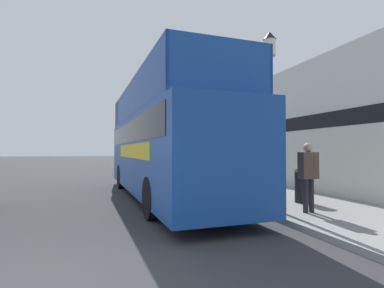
% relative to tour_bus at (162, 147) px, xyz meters
% --- Properties ---
extents(ground_plane, '(144.00, 144.00, 0.00)m').
position_rel_tour_bus_xyz_m(ground_plane, '(-3.06, 14.00, -1.83)').
color(ground_plane, '#333335').
extents(sidewalk, '(3.71, 108.00, 0.14)m').
position_rel_tour_bus_xyz_m(sidewalk, '(3.74, 11.00, -1.76)').
color(sidewalk, gray).
rests_on(sidewalk, ground_plane).
extents(pub_white_frontage, '(6.01, 11.88, 5.25)m').
position_rel_tour_bus_xyz_m(pub_white_frontage, '(8.59, -1.45, 0.79)').
color(pub_white_frontage, silver).
rests_on(pub_white_frontage, ground_plane).
extents(brick_terrace_rear, '(6.00, 24.59, 8.60)m').
position_rel_tour_bus_xyz_m(brick_terrace_rear, '(8.60, 17.95, 2.46)').
color(brick_terrace_rear, brown).
rests_on(brick_terrace_rear, ground_plane).
extents(tour_bus, '(2.90, 10.88, 4.04)m').
position_rel_tour_bus_xyz_m(tour_bus, '(0.00, 0.00, 0.00)').
color(tour_bus, '#19479E').
rests_on(tour_bus, ground_plane).
extents(parked_car_ahead_of_bus, '(2.02, 4.27, 1.37)m').
position_rel_tour_bus_xyz_m(parked_car_ahead_of_bus, '(0.73, 9.14, -1.19)').
color(parked_car_ahead_of_bus, navy).
rests_on(parked_car_ahead_of_bus, ground_plane).
extents(pedestrian_second, '(0.46, 0.25, 1.76)m').
position_rel_tour_bus_xyz_m(pedestrian_second, '(2.89, -4.32, -0.64)').
color(pedestrian_second, '#232328').
rests_on(pedestrian_second, sidewalk).
extents(lamp_post_nearest, '(0.35, 0.35, 4.82)m').
position_rel_tour_bus_xyz_m(lamp_post_nearest, '(2.26, -3.57, 1.62)').
color(lamp_post_nearest, black).
rests_on(lamp_post_nearest, sidewalk).
extents(lamp_post_second, '(0.35, 0.35, 4.63)m').
position_rel_tour_bus_xyz_m(lamp_post_second, '(2.26, 4.81, 1.50)').
color(lamp_post_second, black).
rests_on(lamp_post_second, sidewalk).
extents(litter_bin, '(0.48, 0.48, 0.99)m').
position_rel_tour_bus_xyz_m(litter_bin, '(3.68, -3.06, -1.17)').
color(litter_bin, black).
rests_on(litter_bin, sidewalk).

